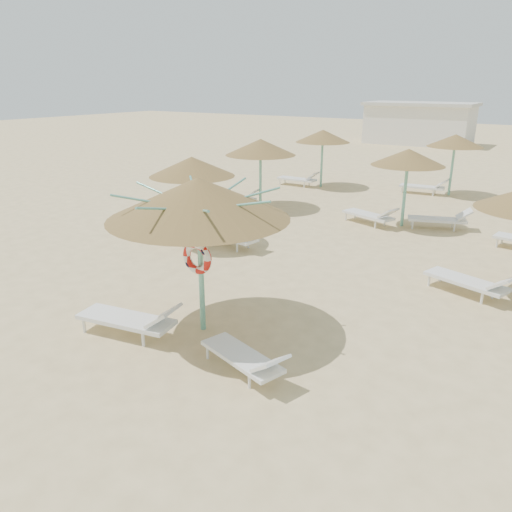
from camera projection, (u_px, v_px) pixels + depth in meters
The scene contains 6 objects.
ground at pixel (218, 338), 9.80m from camera, with size 120.00×120.00×0.00m, color #E0C288.
main_palapa at pixel (198, 199), 9.27m from camera, with size 3.46×3.46×3.10m.
lounger_main_a at pixel (132, 319), 9.75m from camera, with size 2.21×0.99×0.78m.
lounger_main_b at pixel (246, 358), 8.49m from camera, with size 1.90×1.06×0.66m.
palapa_field at pixel (428, 162), 16.28m from camera, with size 19.12×14.04×2.70m.
service_hut at pixel (419, 123), 40.11m from camera, with size 8.40×4.40×3.25m.
Camera 1 is at (5.36, -6.93, 4.75)m, focal length 35.00 mm.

